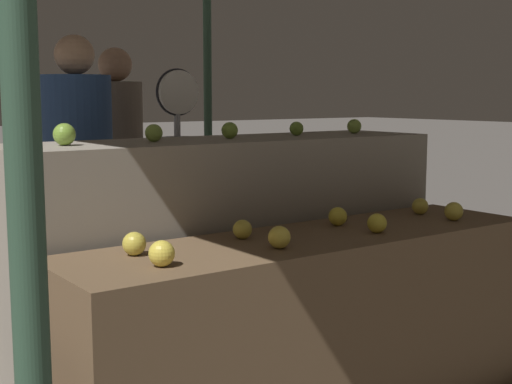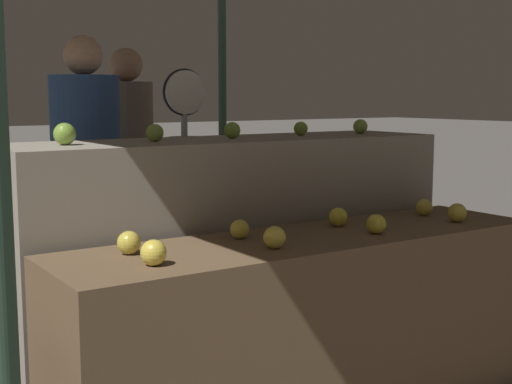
# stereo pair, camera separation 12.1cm
# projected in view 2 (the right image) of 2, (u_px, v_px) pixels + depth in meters

# --- Properties ---
(display_counter_front) EXTENTS (2.11, 0.55, 0.77)m
(display_counter_front) POSITION_uv_depth(u_px,v_px,m) (309.00, 329.00, 2.90)
(display_counter_front) COLOR brown
(display_counter_front) RESTS_ON ground_plane
(display_counter_back) EXTENTS (2.11, 0.55, 1.13)m
(display_counter_back) POSITION_uv_depth(u_px,v_px,m) (232.00, 258.00, 3.37)
(display_counter_back) COLOR gray
(display_counter_back) RESTS_ON ground_plane
(apple_front_0) EXTENTS (0.09, 0.09, 0.09)m
(apple_front_0) POSITION_uv_depth(u_px,v_px,m) (154.00, 253.00, 2.35)
(apple_front_0) COLOR yellow
(apple_front_0) RESTS_ON display_counter_front
(apple_front_1) EXTENTS (0.08, 0.08, 0.08)m
(apple_front_1) POSITION_uv_depth(u_px,v_px,m) (275.00, 237.00, 2.62)
(apple_front_1) COLOR yellow
(apple_front_1) RESTS_ON display_counter_front
(apple_front_2) EXTENTS (0.08, 0.08, 0.08)m
(apple_front_2) POSITION_uv_depth(u_px,v_px,m) (376.00, 224.00, 2.90)
(apple_front_2) COLOR gold
(apple_front_2) RESTS_ON display_counter_front
(apple_front_3) EXTENTS (0.08, 0.08, 0.08)m
(apple_front_3) POSITION_uv_depth(u_px,v_px,m) (457.00, 213.00, 3.17)
(apple_front_3) COLOR gold
(apple_front_3) RESTS_ON display_counter_front
(apple_front_4) EXTENTS (0.08, 0.08, 0.08)m
(apple_front_4) POSITION_uv_depth(u_px,v_px,m) (129.00, 243.00, 2.52)
(apple_front_4) COLOR gold
(apple_front_4) RESTS_ON display_counter_front
(apple_front_5) EXTENTS (0.08, 0.08, 0.08)m
(apple_front_5) POSITION_uv_depth(u_px,v_px,m) (240.00, 229.00, 2.80)
(apple_front_5) COLOR gold
(apple_front_5) RESTS_ON display_counter_front
(apple_front_6) EXTENTS (0.08, 0.08, 0.08)m
(apple_front_6) POSITION_uv_depth(u_px,v_px,m) (338.00, 217.00, 3.06)
(apple_front_6) COLOR gold
(apple_front_6) RESTS_ON display_counter_front
(apple_front_7) EXTENTS (0.08, 0.08, 0.08)m
(apple_front_7) POSITION_uv_depth(u_px,v_px,m) (424.00, 207.00, 3.34)
(apple_front_7) COLOR gold
(apple_front_7) RESTS_ON display_counter_front
(apple_back_0) EXTENTS (0.09, 0.09, 0.09)m
(apple_back_0) POSITION_uv_depth(u_px,v_px,m) (65.00, 134.00, 2.85)
(apple_back_0) COLOR #7AA338
(apple_back_0) RESTS_ON display_counter_back
(apple_back_1) EXTENTS (0.08, 0.08, 0.08)m
(apple_back_1) POSITION_uv_depth(u_px,v_px,m) (155.00, 133.00, 3.07)
(apple_back_1) COLOR #8EB247
(apple_back_1) RESTS_ON display_counter_back
(apple_back_2) EXTENTS (0.08, 0.08, 0.08)m
(apple_back_2) POSITION_uv_depth(u_px,v_px,m) (233.00, 130.00, 3.29)
(apple_back_2) COLOR #84AD3D
(apple_back_2) RESTS_ON display_counter_back
(apple_back_3) EXTENTS (0.07, 0.07, 0.07)m
(apple_back_3) POSITION_uv_depth(u_px,v_px,m) (301.00, 129.00, 3.52)
(apple_back_3) COLOR #7AA338
(apple_back_3) RESTS_ON display_counter_back
(apple_back_4) EXTENTS (0.08, 0.08, 0.08)m
(apple_back_4) POSITION_uv_depth(u_px,v_px,m) (360.00, 126.00, 3.72)
(apple_back_4) COLOR #8EB247
(apple_back_4) RESTS_ON display_counter_back
(produce_scale) EXTENTS (0.26, 0.20, 1.48)m
(produce_scale) POSITION_uv_depth(u_px,v_px,m) (185.00, 144.00, 3.95)
(produce_scale) COLOR #99999E
(produce_scale) RESTS_ON ground_plane
(person_vendor_at_scale) EXTENTS (0.46, 0.46, 1.66)m
(person_vendor_at_scale) POSITION_uv_depth(u_px,v_px,m) (87.00, 164.00, 4.00)
(person_vendor_at_scale) COLOR #2D2D38
(person_vendor_at_scale) RESTS_ON ground_plane
(person_customer_left) EXTENTS (0.39, 0.39, 1.63)m
(person_customer_left) POSITION_uv_depth(u_px,v_px,m) (128.00, 155.00, 4.61)
(person_customer_left) COLOR #2D2D38
(person_customer_left) RESTS_ON ground_plane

